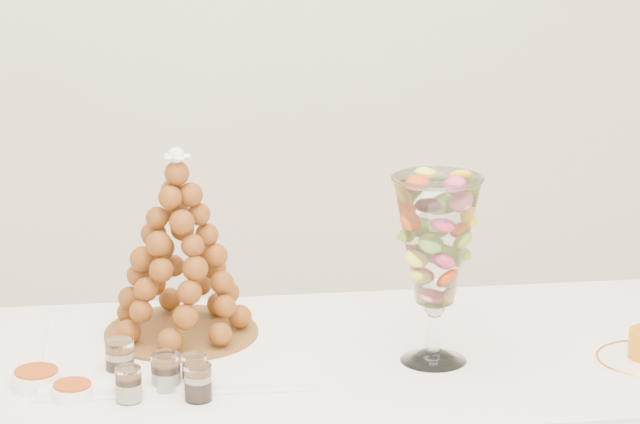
{
  "coord_description": "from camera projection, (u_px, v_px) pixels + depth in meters",
  "views": [
    {
      "loc": [
        -0.13,
        -2.66,
        1.87
      ],
      "look_at": [
        0.07,
        0.22,
        0.99
      ],
      "focal_mm": 85.0,
      "sensor_mm": 36.0,
      "label": 1
    }
  ],
  "objects": [
    {
      "name": "ramekin_back",
      "position": [
        37.0,
        379.0,
        2.9
      ],
      "size": [
        0.09,
        0.09,
        0.03
      ],
      "primitive_type": "cylinder",
      "color": "white",
      "rests_on": "buffet_table"
    },
    {
      "name": "verrine_e",
      "position": [
        198.0,
        382.0,
        2.83
      ],
      "size": [
        0.06,
        0.06,
        0.07
      ],
      "primitive_type": "cylinder",
      "rotation": [
        0.0,
        0.0,
        0.07
      ],
      "color": "white",
      "rests_on": "buffet_table"
    },
    {
      "name": "verrine_d",
      "position": [
        129.0,
        385.0,
        2.82
      ],
      "size": [
        0.06,
        0.06,
        0.07
      ],
      "primitive_type": "cylinder",
      "rotation": [
        0.0,
        0.0,
        -0.29
      ],
      "color": "white",
      "rests_on": "buffet_table"
    },
    {
      "name": "ramekin_front",
      "position": [
        73.0,
        392.0,
        2.84
      ],
      "size": [
        0.08,
        0.08,
        0.03
      ],
      "primitive_type": "cylinder",
      "color": "white",
      "rests_on": "buffet_table"
    },
    {
      "name": "verrine_a",
      "position": [
        120.0,
        359.0,
        2.93
      ],
      "size": [
        0.07,
        0.07,
        0.08
      ],
      "primitive_type": "cylinder",
      "rotation": [
        0.0,
        0.0,
        -0.22
      ],
      "color": "white",
      "rests_on": "buffet_table"
    },
    {
      "name": "croquembouche",
      "position": [
        179.0,
        245.0,
        3.06
      ],
      "size": [
        0.32,
        0.32,
        0.39
      ],
      "rotation": [
        0.0,
        0.0,
        -0.12
      ],
      "color": "brown",
      "rests_on": "lace_tray"
    },
    {
      "name": "verrine_c",
      "position": [
        194.0,
        371.0,
        2.89
      ],
      "size": [
        0.06,
        0.06,
        0.06
      ],
      "primitive_type": "cylinder",
      "rotation": [
        0.0,
        0.0,
        -0.2
      ],
      "color": "white",
      "rests_on": "buffet_table"
    },
    {
      "name": "lace_tray",
      "position": [
        178.0,
        351.0,
        3.05
      ],
      "size": [
        0.55,
        0.42,
        0.02
      ],
      "primitive_type": "cube",
      "rotation": [
        0.0,
        0.0,
        0.04
      ],
      "color": "white",
      "rests_on": "buffet_table"
    },
    {
      "name": "macaron_vase",
      "position": [
        436.0,
        243.0,
        2.95
      ],
      "size": [
        0.17,
        0.17,
        0.38
      ],
      "color": "white",
      "rests_on": "buffet_table"
    },
    {
      "name": "verrine_b",
      "position": [
        166.0,
        373.0,
        2.87
      ],
      "size": [
        0.06,
        0.06,
        0.08
      ],
      "primitive_type": "cylinder",
      "rotation": [
        0.0,
        0.0,
        -0.04
      ],
      "color": "white",
      "rests_on": "buffet_table"
    }
  ]
}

